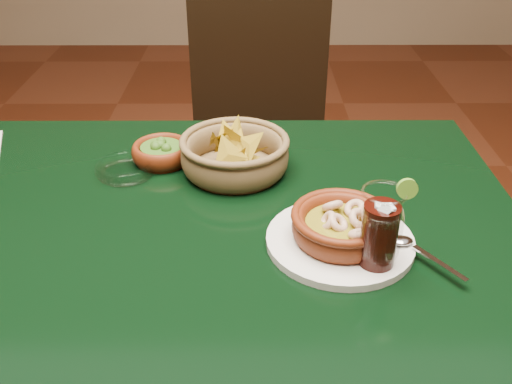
{
  "coord_description": "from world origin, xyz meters",
  "views": [
    {
      "loc": [
        0.14,
        -0.81,
        1.29
      ],
      "look_at": [
        0.14,
        -0.02,
        0.81
      ],
      "focal_mm": 40.0,
      "sensor_mm": 36.0,
      "label": 1
    }
  ],
  "objects_px": {
    "shrimp_plate": "(341,229)",
    "cola_drink": "(379,233)",
    "dining_chair": "(262,151)",
    "chip_basket": "(235,154)",
    "dining_table": "(178,262)"
  },
  "relations": [
    {
      "from": "dining_chair",
      "to": "shrimp_plate",
      "type": "height_order",
      "value": "dining_chair"
    },
    {
      "from": "dining_table",
      "to": "shrimp_plate",
      "type": "height_order",
      "value": "shrimp_plate"
    },
    {
      "from": "chip_basket",
      "to": "cola_drink",
      "type": "xyz_separation_m",
      "value": [
        0.22,
        -0.3,
        0.03
      ]
    },
    {
      "from": "chip_basket",
      "to": "cola_drink",
      "type": "height_order",
      "value": "cola_drink"
    },
    {
      "from": "shrimp_plate",
      "to": "chip_basket",
      "type": "xyz_separation_m",
      "value": [
        -0.17,
        0.24,
        0.01
      ]
    },
    {
      "from": "dining_table",
      "to": "dining_chair",
      "type": "height_order",
      "value": "dining_chair"
    },
    {
      "from": "dining_chair",
      "to": "shrimp_plate",
      "type": "bearing_deg",
      "value": -81.94
    },
    {
      "from": "cola_drink",
      "to": "dining_chair",
      "type": "bearing_deg",
      "value": 100.34
    },
    {
      "from": "dining_chair",
      "to": "chip_basket",
      "type": "distance_m",
      "value": 0.62
    },
    {
      "from": "dining_chair",
      "to": "shrimp_plate",
      "type": "distance_m",
      "value": 0.84
    },
    {
      "from": "shrimp_plate",
      "to": "cola_drink",
      "type": "bearing_deg",
      "value": -54.92
    },
    {
      "from": "cola_drink",
      "to": "dining_table",
      "type": "bearing_deg",
      "value": 155.59
    },
    {
      "from": "dining_table",
      "to": "shrimp_plate",
      "type": "xyz_separation_m",
      "value": [
        0.27,
        -0.08,
        0.13
      ]
    },
    {
      "from": "dining_table",
      "to": "shrimp_plate",
      "type": "relative_size",
      "value": 4.2
    },
    {
      "from": "cola_drink",
      "to": "chip_basket",
      "type": "bearing_deg",
      "value": 125.74
    }
  ]
}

